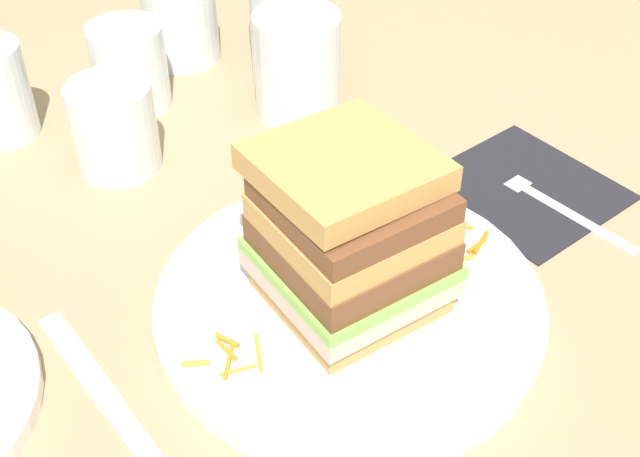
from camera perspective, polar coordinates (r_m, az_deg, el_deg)
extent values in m
plane|color=#9E8460|center=(0.61, 2.65, -5.26)|extent=(3.00, 3.00, 0.00)
cylinder|color=white|center=(0.61, 1.72, -4.88)|extent=(0.28, 0.28, 0.01)
cube|color=tan|center=(0.59, 1.75, -3.76)|extent=(0.11, 0.11, 0.02)
cube|color=#E0A393|center=(0.58, 1.78, -2.61)|extent=(0.12, 0.12, 0.01)
cube|color=#7AB74C|center=(0.58, 1.81, -1.77)|extent=(0.12, 0.12, 0.01)
cube|color=brown|center=(0.57, 1.84, -0.63)|extent=(0.11, 0.11, 0.02)
cube|color=tan|center=(0.55, 1.88, 0.95)|extent=(0.11, 0.11, 0.02)
cube|color=brown|center=(0.54, 1.92, 2.40)|extent=(0.11, 0.11, 0.02)
cube|color=tan|center=(0.53, 1.69, 4.23)|extent=(0.11, 0.11, 0.02)
cylinder|color=orange|center=(0.56, -8.52, -9.12)|extent=(0.02, 0.01, 0.00)
cylinder|color=orange|center=(0.56, -6.01, -9.28)|extent=(0.02, 0.03, 0.00)
cylinder|color=orange|center=(0.56, -6.44, -8.27)|extent=(0.00, 0.02, 0.00)
cylinder|color=orange|center=(0.56, -4.24, -8.49)|extent=(0.02, 0.03, 0.00)
cylinder|color=orange|center=(0.55, -5.66, -9.63)|extent=(0.02, 0.01, 0.00)
cylinder|color=orange|center=(0.57, -6.38, -7.62)|extent=(0.01, 0.02, 0.00)
cylinder|color=orange|center=(0.64, 7.24, -1.22)|extent=(0.02, 0.01, 0.00)
cylinder|color=orange|center=(0.65, 10.97, -0.99)|extent=(0.03, 0.01, 0.00)
cylinder|color=orange|center=(0.66, 9.11, 0.38)|extent=(0.02, 0.03, 0.00)
cylinder|color=orange|center=(0.64, 7.64, -1.14)|extent=(0.03, 0.01, 0.00)
cylinder|color=orange|center=(0.66, 8.33, -0.05)|extent=(0.01, 0.03, 0.00)
cylinder|color=orange|center=(0.65, 10.69, -1.18)|extent=(0.02, 0.01, 0.00)
cylinder|color=orange|center=(0.63, 9.51, -2.14)|extent=(0.03, 0.01, 0.00)
cylinder|color=orange|center=(0.64, 8.09, -1.28)|extent=(0.01, 0.03, 0.00)
cube|color=black|center=(0.74, 13.90, 2.72)|extent=(0.14, 0.15, 0.00)
cube|color=silver|center=(0.71, 17.37, 0.84)|extent=(0.02, 0.11, 0.00)
cube|color=silver|center=(0.74, 13.46, 3.20)|extent=(0.02, 0.02, 0.00)
cylinder|color=silver|center=(0.76, 12.21, 4.43)|extent=(0.01, 0.04, 0.00)
cylinder|color=silver|center=(0.75, 11.94, 4.27)|extent=(0.01, 0.04, 0.00)
cylinder|color=silver|center=(0.75, 11.66, 4.11)|extent=(0.01, 0.04, 0.00)
cylinder|color=silver|center=(0.74, 11.38, 3.94)|extent=(0.01, 0.04, 0.00)
cube|color=silver|center=(0.60, -16.13, -8.64)|extent=(0.02, 0.11, 0.00)
cylinder|color=white|center=(0.79, -1.56, 11.10)|extent=(0.08, 0.08, 0.10)
cylinder|color=#E55638|center=(0.80, -1.54, 10.05)|extent=(0.07, 0.07, 0.07)
cylinder|color=silver|center=(0.83, -12.90, 10.78)|extent=(0.07, 0.07, 0.08)
cylinder|color=silver|center=(0.90, -9.59, 14.23)|extent=(0.08, 0.08, 0.10)
cylinder|color=silver|center=(0.74, -13.93, 6.77)|extent=(0.07, 0.07, 0.08)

